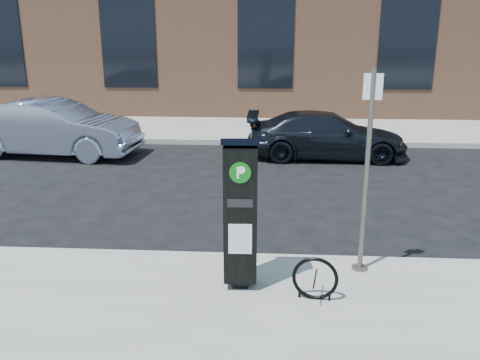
# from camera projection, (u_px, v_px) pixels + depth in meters

# --- Properties ---
(ground) EXTENTS (120.00, 120.00, 0.00)m
(ground) POSITION_uv_depth(u_px,v_px,m) (251.00, 264.00, 7.57)
(ground) COLOR black
(ground) RESTS_ON ground
(sidewalk_far) EXTENTS (60.00, 12.00, 0.15)m
(sidewalk_far) POSITION_uv_depth(u_px,v_px,m) (265.00, 112.00, 20.93)
(sidewalk_far) COLOR gray
(sidewalk_far) RESTS_ON ground
(curb_near) EXTENTS (60.00, 0.12, 0.16)m
(curb_near) POSITION_uv_depth(u_px,v_px,m) (251.00, 260.00, 7.53)
(curb_near) COLOR #9E9B93
(curb_near) RESTS_ON ground
(curb_far) EXTENTS (60.00, 0.12, 0.16)m
(curb_far) POSITION_uv_depth(u_px,v_px,m) (262.00, 143.00, 15.22)
(curb_far) COLOR #9E9B93
(curb_far) RESTS_ON ground
(building) EXTENTS (28.00, 10.05, 8.25)m
(building) POSITION_uv_depth(u_px,v_px,m) (268.00, 10.00, 22.63)
(building) COLOR #976144
(building) RESTS_ON ground
(parking_kiosk) EXTENTS (0.47, 0.42, 1.99)m
(parking_kiosk) POSITION_uv_depth(u_px,v_px,m) (240.00, 211.00, 6.35)
(parking_kiosk) COLOR black
(parking_kiosk) RESTS_ON sidewalk_near
(sign_pole) EXTENTS (0.24, 0.22, 2.74)m
(sign_pole) POSITION_uv_depth(u_px,v_px,m) (366.00, 175.00, 6.69)
(sign_pole) COLOR #5C5651
(sign_pole) RESTS_ON sidewalk_near
(bike_rack) EXTENTS (0.57, 0.13, 0.57)m
(bike_rack) POSITION_uv_depth(u_px,v_px,m) (315.00, 279.00, 6.22)
(bike_rack) COLOR black
(bike_rack) RESTS_ON sidewalk_near
(car_silver) EXTENTS (4.78, 2.04, 1.53)m
(car_silver) POSITION_uv_depth(u_px,v_px,m) (53.00, 128.00, 13.81)
(car_silver) COLOR #818DA5
(car_silver) RESTS_ON ground
(car_dark) EXTENTS (4.25, 1.75, 1.23)m
(car_dark) POSITION_uv_depth(u_px,v_px,m) (326.00, 135.00, 13.63)
(car_dark) COLOR black
(car_dark) RESTS_ON ground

